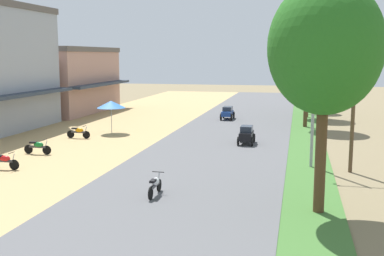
{
  "coord_description": "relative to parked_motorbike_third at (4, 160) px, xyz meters",
  "views": [
    {
      "loc": [
        5.0,
        -7.42,
        6.05
      ],
      "look_at": [
        -0.97,
        19.16,
        1.87
      ],
      "focal_mm": 44.39,
      "sensor_mm": 36.0,
      "label": 1
    }
  ],
  "objects": [
    {
      "name": "shophouse_far",
      "position": [
        -9.89,
        24.56,
        2.9
      ],
      "size": [
        10.15,
        12.96,
        6.9
      ],
      "color": "tan",
      "rests_on": "ground"
    },
    {
      "name": "parked_motorbike_third",
      "position": [
        0.0,
        0.0,
        0.0
      ],
      "size": [
        1.8,
        0.54,
        0.94
      ],
      "color": "black",
      "rests_on": "dirt_shoulder"
    },
    {
      "name": "median_tree_second",
      "position": [
        15.73,
        19.14,
        6.87
      ],
      "size": [
        4.21,
        4.21,
        9.51
      ],
      "color": "#4C351E",
      "rests_on": "median_strip"
    },
    {
      "name": "median_tree_fourth",
      "position": [
        16.02,
        31.24,
        5.37
      ],
      "size": [
        2.84,
        2.84,
        7.22
      ],
      "color": "#4C351E",
      "rests_on": "median_strip"
    },
    {
      "name": "streetlamp_mid",
      "position": [
        15.88,
        28.28,
        4.19
      ],
      "size": [
        3.16,
        0.2,
        8.17
      ],
      "color": "gray",
      "rests_on": "median_strip"
    },
    {
      "name": "parked_motorbike_fourth",
      "position": [
        -0.34,
        3.94,
        0.0
      ],
      "size": [
        1.8,
        0.54,
        0.94
      ],
      "color": "black",
      "rests_on": "dirt_shoulder"
    },
    {
      "name": "streetlamp_near",
      "position": [
        15.88,
        4.22,
        3.93
      ],
      "size": [
        3.16,
        0.2,
        7.66
      ],
      "color": "gray",
      "rests_on": "median_strip"
    },
    {
      "name": "median_tree_third",
      "position": [
        15.98,
        25.64,
        5.57
      ],
      "size": [
        4.11,
        4.11,
        8.18
      ],
      "color": "#4C351E",
      "rests_on": "median_strip"
    },
    {
      "name": "utility_pole_near",
      "position": [
        17.86,
        3.65,
        4.34
      ],
      "size": [
        1.8,
        0.2,
        9.41
      ],
      "color": "brown",
      "rests_on": "ground"
    },
    {
      "name": "motorbike_ahead_second",
      "position": [
        9.21,
        -2.82,
        0.02
      ],
      "size": [
        0.54,
        1.8,
        0.94
      ],
      "color": "black",
      "rests_on": "road_strip"
    },
    {
      "name": "car_hatchback_black",
      "position": [
        11.74,
        10.09,
        0.19
      ],
      "size": [
        1.04,
        2.0,
        1.23
      ],
      "color": "black",
      "rests_on": "road_strip"
    },
    {
      "name": "car_sedan_blue",
      "position": [
        8.64,
        22.28,
        0.19
      ],
      "size": [
        1.1,
        2.26,
        1.19
      ],
      "color": "navy",
      "rests_on": "road_strip"
    },
    {
      "name": "parked_motorbike_fifth",
      "position": [
        -0.43,
        9.68,
        0.0
      ],
      "size": [
        1.8,
        0.54,
        0.94
      ],
      "color": "black",
      "rests_on": "dirt_shoulder"
    },
    {
      "name": "vendor_umbrella",
      "position": [
        1.01,
        12.41,
        1.75
      ],
      "size": [
        2.2,
        2.2,
        2.52
      ],
      "color": "#99999E",
      "rests_on": "dirt_shoulder"
    },
    {
      "name": "median_tree_nearest",
      "position": [
        15.99,
        -3.41,
        5.76
      ],
      "size": [
        4.24,
        4.24,
        8.8
      ],
      "color": "#4C351E",
      "rests_on": "median_strip"
    },
    {
      "name": "streetlamp_far",
      "position": [
        15.88,
        38.4,
        4.09
      ],
      "size": [
        3.16,
        0.2,
        7.97
      ],
      "color": "gray",
      "rests_on": "median_strip"
    }
  ]
}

